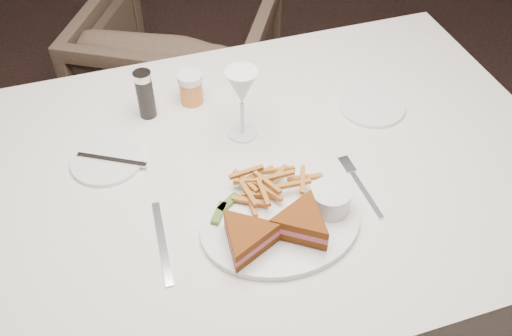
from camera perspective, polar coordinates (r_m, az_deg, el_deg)
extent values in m
plane|color=black|center=(2.05, -2.18, -7.54)|extent=(5.00, 5.00, 0.00)
cube|color=silver|center=(1.53, -0.38, -9.90)|extent=(1.49, 1.08, 0.75)
imported|color=brown|center=(2.26, -7.24, 10.10)|extent=(0.85, 0.83, 0.68)
ellipsoid|color=white|center=(1.13, 2.47, -5.66)|extent=(0.35, 0.28, 0.01)
cube|color=silver|center=(1.12, -9.36, -7.34)|extent=(0.03, 0.21, 0.00)
cylinder|color=white|center=(1.29, -14.67, 0.78)|extent=(0.16, 0.16, 0.01)
cylinder|color=white|center=(1.42, 11.50, 6.09)|extent=(0.16, 0.16, 0.01)
cylinder|color=black|center=(1.36, -11.02, 7.23)|extent=(0.04, 0.04, 0.12)
cylinder|color=orange|center=(1.40, -6.53, 7.93)|extent=(0.06, 0.06, 0.08)
cube|color=#436824|center=(1.15, -2.78, -3.51)|extent=(0.05, 0.05, 0.01)
cube|color=#436824|center=(1.13, -3.72, -4.53)|extent=(0.04, 0.06, 0.01)
cylinder|color=white|center=(1.13, 7.44, -3.13)|extent=(0.08, 0.08, 0.05)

